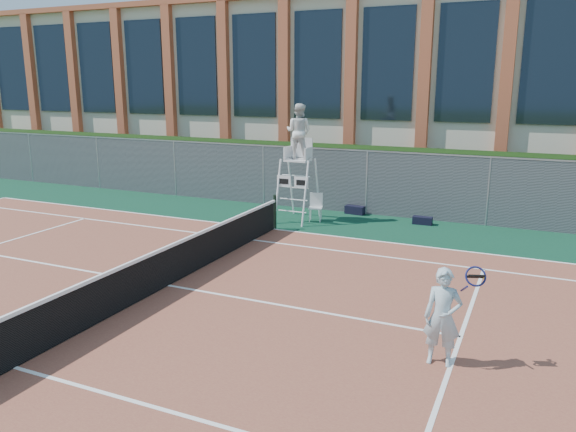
% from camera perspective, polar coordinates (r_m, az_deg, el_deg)
% --- Properties ---
extents(ground, '(120.00, 120.00, 0.00)m').
position_cam_1_polar(ground, '(13.07, -12.09, -7.03)').
color(ground, '#233814').
extents(apron, '(36.00, 20.00, 0.01)m').
position_cam_1_polar(apron, '(13.83, -9.65, -5.74)').
color(apron, '#0C3626').
rests_on(apron, ground).
extents(tennis_court, '(23.77, 10.97, 0.02)m').
position_cam_1_polar(tennis_court, '(13.06, -12.10, -6.95)').
color(tennis_court, brown).
rests_on(tennis_court, apron).
extents(tennis_net, '(0.10, 11.30, 1.10)m').
position_cam_1_polar(tennis_net, '(12.89, -12.21, -4.80)').
color(tennis_net, black).
rests_on(tennis_net, ground).
extents(fence, '(40.00, 0.06, 2.20)m').
position_cam_1_polar(fence, '(20.29, 2.56, 3.76)').
color(fence, '#595E60').
rests_on(fence, ground).
extents(hedge, '(40.00, 1.40, 2.20)m').
position_cam_1_polar(hedge, '(21.39, 3.76, 4.25)').
color(hedge, black).
rests_on(hedge, ground).
extents(building, '(45.00, 10.60, 8.22)m').
position_cam_1_polar(building, '(28.71, 9.59, 12.53)').
color(building, beige).
rests_on(building, ground).
extents(umpire_chair, '(1.09, 1.67, 3.89)m').
position_cam_1_polar(umpire_chair, '(18.40, 1.09, 8.25)').
color(umpire_chair, white).
rests_on(umpire_chair, ground).
extents(plastic_chair, '(0.52, 0.52, 0.92)m').
position_cam_1_polar(plastic_chair, '(18.63, 2.85, 1.17)').
color(plastic_chair, silver).
rests_on(plastic_chair, apron).
extents(sports_bag_near, '(0.70, 0.34, 0.29)m').
position_cam_1_polar(sports_bag_near, '(19.74, 6.81, 0.61)').
color(sports_bag_near, black).
rests_on(sports_bag_near, apron).
extents(sports_bag_far, '(0.63, 0.29, 0.25)m').
position_cam_1_polar(sports_bag_far, '(18.71, 13.50, -0.45)').
color(sports_bag_far, black).
rests_on(sports_bag_far, apron).
extents(tennis_player, '(0.93, 0.65, 1.64)m').
position_cam_1_polar(tennis_player, '(9.45, 15.46, -9.82)').
color(tennis_player, '#A9C2CB').
rests_on(tennis_player, tennis_court).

